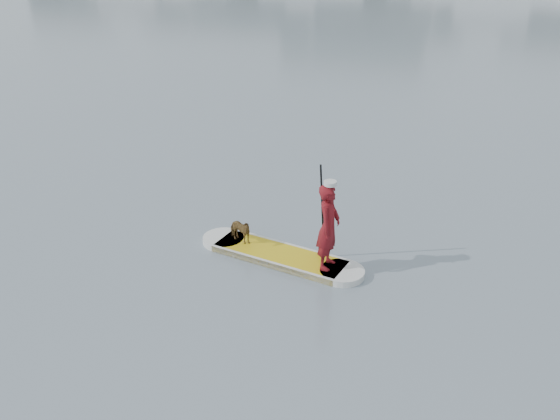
% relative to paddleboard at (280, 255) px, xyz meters
% --- Properties ---
extents(ground, '(140.00, 140.00, 0.00)m').
position_rel_paddleboard_xyz_m(ground, '(0.69, -0.39, -0.06)').
color(ground, slate).
rests_on(ground, ground).
extents(paddleboard, '(3.25, 1.29, 0.12)m').
position_rel_paddleboard_xyz_m(paddleboard, '(0.00, 0.00, 0.00)').
color(paddleboard, gold).
rests_on(paddleboard, ground).
extents(paddler, '(0.41, 0.59, 1.57)m').
position_rel_paddleboard_xyz_m(paddler, '(0.94, -0.19, 0.85)').
color(paddler, maroon).
rests_on(paddler, paddleboard).
extents(white_cap, '(0.22, 0.22, 0.07)m').
position_rel_paddleboard_xyz_m(white_cap, '(0.94, -0.19, 1.67)').
color(white_cap, silver).
rests_on(white_cap, paddler).
extents(dog, '(0.63, 0.46, 0.49)m').
position_rel_paddleboard_xyz_m(dog, '(-0.85, 0.17, 0.30)').
color(dog, brown).
rests_on(dog, paddleboard).
extents(paddle, '(0.10, 0.30, 2.00)m').
position_rel_paddleboard_xyz_m(paddle, '(0.73, 0.17, 0.74)').
color(paddle, black).
rests_on(paddle, ground).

